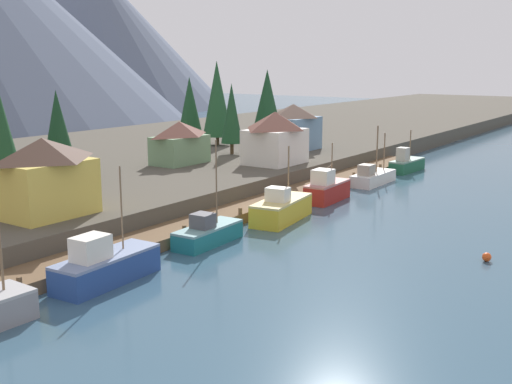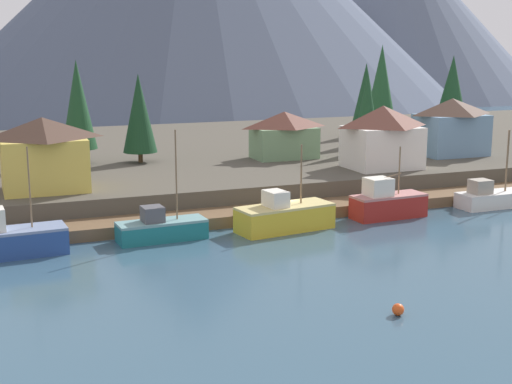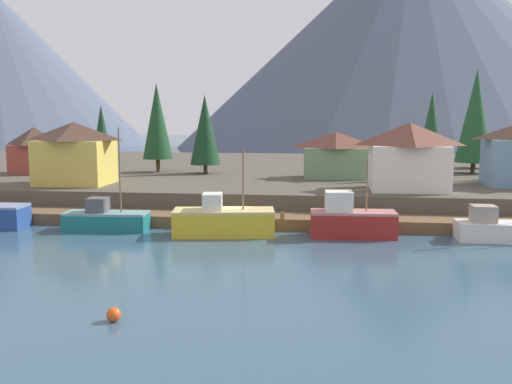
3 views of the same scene
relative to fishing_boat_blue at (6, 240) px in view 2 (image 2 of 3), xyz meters
The scene contains 20 objects.
ground_plane 31.45m from the fishing_boat_blue, 43.97° to the left, with size 400.00×400.00×1.00m, color #335166.
dock 22.93m from the fishing_boat_blue, ahead, with size 80.00×4.00×1.60m.
shoreline_bank 40.66m from the fishing_boat_blue, 56.23° to the left, with size 400.00×56.00×2.50m, color #4C473D.
mountain_east_peak 186.54m from the fishing_boat_blue, 48.95° to the left, with size 90.70×90.70×48.57m, color slate.
fishing_boat_blue is the anchor object (origin of this frame).
fishing_boat_teal 11.62m from the fishing_boat_blue, ahead, with size 7.14×2.78×8.74m.
fishing_boat_yellow 21.94m from the fishing_boat_blue, ahead, with size 8.54×4.22×7.13m.
fishing_boat_red 32.27m from the fishing_boat_blue, ahead, with size 6.92×2.89×6.38m.
fishing_boat_white 44.44m from the fishing_boat_blue, ahead, with size 8.20×2.74×7.34m.
house_yellow 12.92m from the fishing_boat_blue, 70.97° to the left, with size 7.58×5.96×6.53m.
house_blue 53.14m from the fishing_boat_blue, 17.42° to the left, with size 7.93×5.81×6.67m.
house_green 37.72m from the fishing_boat_blue, 33.60° to the left, with size 7.44×4.50×5.35m.
house_white 39.96m from the fishing_boat_blue, 15.96° to the left, with size 7.60×6.01×6.56m.
conifer_near_left 61.91m from the fishing_boat_blue, 35.16° to the left, with size 3.92×3.92×10.34m.
conifer_near_right 47.08m from the fishing_boat_blue, 26.12° to the left, with size 3.00×3.00×9.80m.
conifer_mid_right 62.80m from the fishing_boat_blue, 23.54° to the left, with size 4.74×4.74×11.50m.
conifer_back_left 56.69m from the fishing_boat_blue, 30.29° to the left, with size 4.50×4.50×12.86m.
conifer_back_right 29.08m from the fishing_boat_blue, 57.44° to the left, with size 3.75×3.75×9.74m.
conifer_centre 27.48m from the fishing_boat_blue, 70.41° to the left, with size 3.77×3.77×11.26m.
channel_buoy 28.79m from the fishing_boat_blue, 45.18° to the right, with size 0.70×0.70×0.70m, color #E04C19.
Camera 2 is at (-23.88, -54.82, 15.06)m, focal length 49.72 mm.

